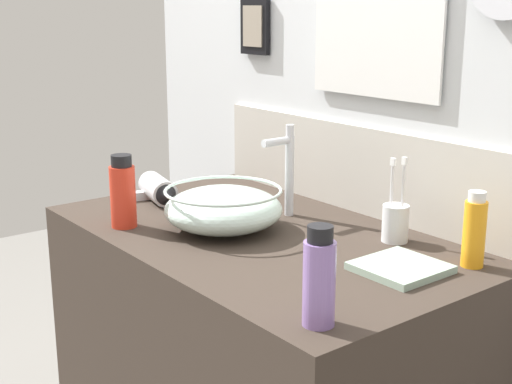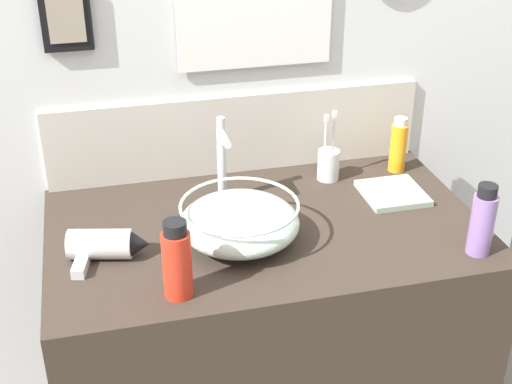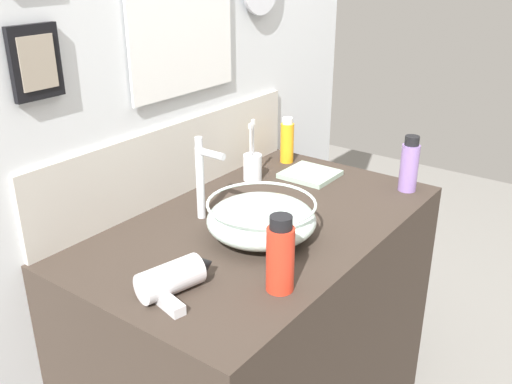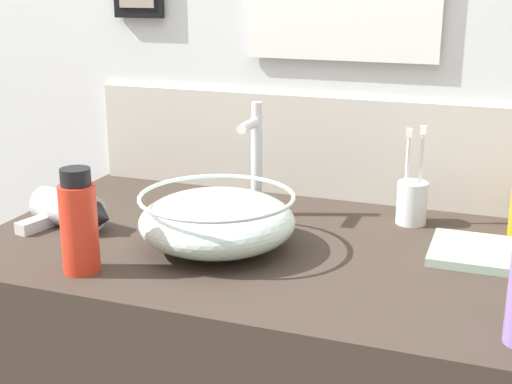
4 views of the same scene
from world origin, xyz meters
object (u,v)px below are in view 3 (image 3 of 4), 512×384
object	(u,v)px
faucet	(202,174)
hand_towel	(310,174)
toothbrush_cup	(252,166)
spray_bottle	(280,255)
hair_drier	(176,278)
glass_bowl_sink	(261,219)
lotion_bottle	(409,165)
soap_dispenser	(287,141)

from	to	relation	value
faucet	hand_towel	bearing A→B (deg)	-9.42
toothbrush_cup	hand_towel	distance (m)	0.20
spray_bottle	hand_towel	distance (m)	0.72
hair_drier	hand_towel	world-z (taller)	hair_drier
hair_drier	glass_bowl_sink	bearing A→B (deg)	-0.63
faucet	toothbrush_cup	size ratio (longest dim) A/B	1.19
glass_bowl_sink	hand_towel	bearing A→B (deg)	15.57
hair_drier	lotion_bottle	distance (m)	0.89
glass_bowl_sink	hair_drier	world-z (taller)	glass_bowl_sink
toothbrush_cup	soap_dispenser	world-z (taller)	toothbrush_cup
glass_bowl_sink	spray_bottle	size ratio (longest dim) A/B	1.59
faucet	hand_towel	world-z (taller)	faucet
lotion_bottle	hand_towel	world-z (taller)	lotion_bottle
toothbrush_cup	hand_towel	xyz separation A→B (m)	(0.14, -0.14, -0.04)
lotion_bottle	hand_towel	distance (m)	0.33
glass_bowl_sink	spray_bottle	world-z (taller)	spray_bottle
lotion_bottle	hand_towel	bearing A→B (deg)	105.02
toothbrush_cup	hand_towel	world-z (taller)	toothbrush_cup
glass_bowl_sink	faucet	distance (m)	0.22
glass_bowl_sink	hair_drier	bearing A→B (deg)	179.37
glass_bowl_sink	soap_dispenser	world-z (taller)	soap_dispenser
faucet	spray_bottle	size ratio (longest dim) A/B	1.32
faucet	hair_drier	bearing A→B (deg)	-148.09
glass_bowl_sink	hand_towel	size ratio (longest dim) A/B	1.73
spray_bottle	hand_towel	world-z (taller)	spray_bottle
soap_dispenser	faucet	bearing A→B (deg)	-172.73
soap_dispenser	hand_towel	size ratio (longest dim) A/B	0.98
faucet	soap_dispenser	distance (m)	0.54
hair_drier	lotion_bottle	bearing A→B (deg)	-12.23
lotion_bottle	toothbrush_cup	bearing A→B (deg)	116.30
glass_bowl_sink	faucet	world-z (taller)	faucet
hair_drier	toothbrush_cup	bearing A→B (deg)	22.42
glass_bowl_sink	hand_towel	world-z (taller)	glass_bowl_sink
hair_drier	soap_dispenser	distance (m)	0.90
toothbrush_cup	lotion_bottle	distance (m)	0.51
faucet	spray_bottle	distance (m)	0.43
hand_towel	spray_bottle	bearing A→B (deg)	-154.16
hair_drier	toothbrush_cup	world-z (taller)	toothbrush_cup
toothbrush_cup	lotion_bottle	bearing A→B (deg)	-63.70
faucet	hair_drier	size ratio (longest dim) A/B	1.21
glass_bowl_sink	faucet	size ratio (longest dim) A/B	1.21
hair_drier	spray_bottle	bearing A→B (deg)	-51.87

